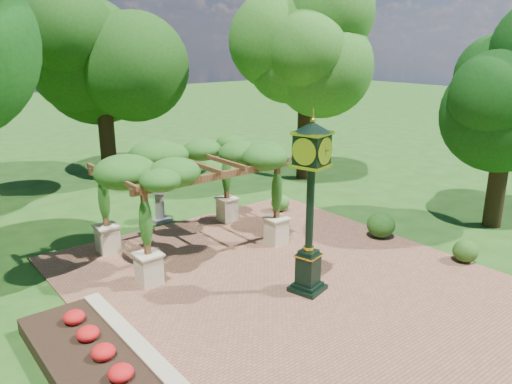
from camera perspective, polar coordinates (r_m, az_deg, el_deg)
ground at (r=12.78m, az=7.14°, el=-12.06°), size 120.00×120.00×0.00m
brick_plaza at (r=13.40m, az=4.06°, el=-10.43°), size 10.00×12.00×0.04m
border_wall at (r=10.74m, az=-13.31°, el=-17.28°), size 0.35×5.00×0.40m
flower_bed at (r=10.49m, az=-17.98°, el=-18.74°), size 1.50×5.00×0.36m
pedestal_clock at (r=12.10m, az=6.27°, el=-0.08°), size 1.06×1.06×4.42m
pergola at (r=14.86m, az=-7.42°, el=3.10°), size 5.17×3.28×3.23m
sundial at (r=18.01m, az=-10.93°, el=-1.80°), size 0.68×0.68×1.13m
shrub_front at (r=15.67m, az=22.82°, el=-6.24°), size 0.77×0.77×0.64m
shrub_mid at (r=16.69m, az=14.09°, el=-3.69°), size 1.12×1.12×0.82m
shrub_back at (r=18.75m, az=2.78°, el=-1.22°), size 0.72×0.72×0.63m
tree_north at (r=23.75m, az=-17.41°, el=14.81°), size 4.78×4.78×8.20m
tree_east_far at (r=22.83m, az=5.88°, el=16.92°), size 4.04×4.04×9.10m
tree_east_near at (r=18.34m, az=27.17°, el=10.95°), size 3.49×3.49×7.09m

